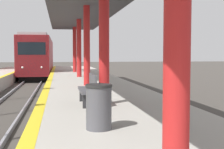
{
  "coord_description": "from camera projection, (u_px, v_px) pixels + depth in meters",
  "views": [
    {
      "loc": [
        2.21,
        -1.01,
        2.42
      ],
      "look_at": [
        4.93,
        14.97,
        1.37
      ],
      "focal_mm": 50.0,
      "sensor_mm": 36.0,
      "label": 1
    }
  ],
  "objects": [
    {
      "name": "bench",
      "position": [
        89.0,
        88.0,
        9.48
      ],
      "size": [
        0.44,
        1.68,
        0.92
      ],
      "color": "#4C4C51",
      "rests_on": "platform_right"
    },
    {
      "name": "trash_bin",
      "position": [
        99.0,
        107.0,
        6.32
      ],
      "size": [
        0.54,
        0.54,
        0.92
      ],
      "color": "#4C4C51",
      "rests_on": "platform_right"
    },
    {
      "name": "train",
      "position": [
        38.0,
        57.0,
        33.87
      ],
      "size": [
        2.83,
        16.49,
        4.29
      ],
      "color": "black",
      "rests_on": "ground"
    },
    {
      "name": "station_canopy",
      "position": [
        87.0,
        7.0,
        15.17
      ],
      "size": [
        3.87,
        29.71,
        4.1
      ],
      "color": "red",
      "rests_on": "platform_right"
    }
  ]
}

